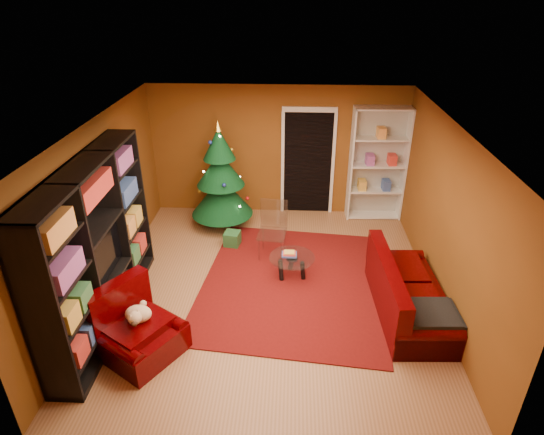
{
  "coord_description": "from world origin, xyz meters",
  "views": [
    {
      "loc": [
        0.3,
        -5.81,
        4.3
      ],
      "look_at": [
        0.0,
        0.4,
        1.05
      ],
      "focal_mm": 30.0,
      "sensor_mm": 36.0,
      "label": 1
    }
  ],
  "objects_px": {
    "rug": "(294,283)",
    "media_unit": "(96,248)",
    "gift_box_green": "(232,239)",
    "christmas_tree": "(221,177)",
    "coffee_table": "(292,266)",
    "gift_box_red": "(223,211)",
    "acrylic_chair": "(272,234)",
    "armchair": "(140,329)",
    "sofa": "(411,288)",
    "dog": "(138,314)",
    "white_bookshelf": "(378,165)"
  },
  "relations": [
    {
      "from": "white_bookshelf",
      "to": "dog",
      "type": "xyz_separation_m",
      "value": [
        -3.55,
        -3.96,
        -0.55
      ]
    },
    {
      "from": "acrylic_chair",
      "to": "rug",
      "type": "bearing_deg",
      "value": -56.47
    },
    {
      "from": "sofa",
      "to": "rug",
      "type": "bearing_deg",
      "value": 66.78
    },
    {
      "from": "white_bookshelf",
      "to": "dog",
      "type": "height_order",
      "value": "white_bookshelf"
    },
    {
      "from": "gift_box_green",
      "to": "rug",
      "type": "bearing_deg",
      "value": -44.89
    },
    {
      "from": "gift_box_green",
      "to": "white_bookshelf",
      "type": "height_order",
      "value": "white_bookshelf"
    },
    {
      "from": "christmas_tree",
      "to": "dog",
      "type": "xyz_separation_m",
      "value": [
        -0.55,
        -3.45,
        -0.45
      ]
    },
    {
      "from": "rug",
      "to": "media_unit",
      "type": "bearing_deg",
      "value": -160.51
    },
    {
      "from": "media_unit",
      "to": "sofa",
      "type": "xyz_separation_m",
      "value": [
        4.29,
        0.31,
        -0.73
      ]
    },
    {
      "from": "dog",
      "to": "coffee_table",
      "type": "distance_m",
      "value": 2.62
    },
    {
      "from": "rug",
      "to": "coffee_table",
      "type": "xyz_separation_m",
      "value": [
        -0.04,
        0.19,
        0.18
      ]
    },
    {
      "from": "armchair",
      "to": "coffee_table",
      "type": "bearing_deg",
      "value": -13.99
    },
    {
      "from": "gift_box_green",
      "to": "armchair",
      "type": "distance_m",
      "value": 2.86
    },
    {
      "from": "christmas_tree",
      "to": "acrylic_chair",
      "type": "height_order",
      "value": "christmas_tree"
    },
    {
      "from": "christmas_tree",
      "to": "gift_box_green",
      "type": "bearing_deg",
      "value": -70.09
    },
    {
      "from": "gift_box_red",
      "to": "coffee_table",
      "type": "bearing_deg",
      "value": -55.73
    },
    {
      "from": "gift_box_green",
      "to": "dog",
      "type": "distance_m",
      "value": 2.82
    },
    {
      "from": "rug",
      "to": "gift_box_red",
      "type": "height_order",
      "value": "gift_box_red"
    },
    {
      "from": "gift_box_green",
      "to": "armchair",
      "type": "xyz_separation_m",
      "value": [
        -0.82,
        -2.73,
        0.25
      ]
    },
    {
      "from": "media_unit",
      "to": "acrylic_chair",
      "type": "relative_size",
      "value": 3.31
    },
    {
      "from": "christmas_tree",
      "to": "coffee_table",
      "type": "height_order",
      "value": "christmas_tree"
    },
    {
      "from": "gift_box_green",
      "to": "acrylic_chair",
      "type": "height_order",
      "value": "acrylic_chair"
    },
    {
      "from": "gift_box_red",
      "to": "acrylic_chair",
      "type": "relative_size",
      "value": 0.21
    },
    {
      "from": "media_unit",
      "to": "coffee_table",
      "type": "relative_size",
      "value": 4.1
    },
    {
      "from": "white_bookshelf",
      "to": "dog",
      "type": "bearing_deg",
      "value": -133.76
    },
    {
      "from": "sofa",
      "to": "acrylic_chair",
      "type": "bearing_deg",
      "value": 53.12
    },
    {
      "from": "coffee_table",
      "to": "sofa",
      "type": "bearing_deg",
      "value": -25.81
    },
    {
      "from": "media_unit",
      "to": "christmas_tree",
      "type": "bearing_deg",
      "value": 65.92
    },
    {
      "from": "gift_box_red",
      "to": "rug",
      "type": "bearing_deg",
      "value": -57.38
    },
    {
      "from": "christmas_tree",
      "to": "gift_box_red",
      "type": "xyz_separation_m",
      "value": [
        -0.05,
        0.38,
        -0.93
      ]
    },
    {
      "from": "dog",
      "to": "acrylic_chair",
      "type": "relative_size",
      "value": 0.44
    },
    {
      "from": "media_unit",
      "to": "sofa",
      "type": "height_order",
      "value": "media_unit"
    },
    {
      "from": "white_bookshelf",
      "to": "rug",
      "type": "bearing_deg",
      "value": -125.13
    },
    {
      "from": "christmas_tree",
      "to": "armchair",
      "type": "distance_m",
      "value": 3.61
    },
    {
      "from": "coffee_table",
      "to": "gift_box_red",
      "type": "bearing_deg",
      "value": 124.27
    },
    {
      "from": "gift_box_red",
      "to": "acrylic_chair",
      "type": "distance_m",
      "value": 1.9
    },
    {
      "from": "christmas_tree",
      "to": "coffee_table",
      "type": "bearing_deg",
      "value": -51.26
    },
    {
      "from": "armchair",
      "to": "sofa",
      "type": "bearing_deg",
      "value": -42.06
    },
    {
      "from": "media_unit",
      "to": "dog",
      "type": "height_order",
      "value": "media_unit"
    },
    {
      "from": "coffee_table",
      "to": "armchair",
      "type": "bearing_deg",
      "value": -136.71
    },
    {
      "from": "christmas_tree",
      "to": "white_bookshelf",
      "type": "bearing_deg",
      "value": 9.69
    },
    {
      "from": "acrylic_chair",
      "to": "sofa",
      "type": "bearing_deg",
      "value": -27.56
    },
    {
      "from": "rug",
      "to": "white_bookshelf",
      "type": "relative_size",
      "value": 1.44
    },
    {
      "from": "gift_box_red",
      "to": "acrylic_chair",
      "type": "height_order",
      "value": "acrylic_chair"
    },
    {
      "from": "coffee_table",
      "to": "christmas_tree",
      "type": "bearing_deg",
      "value": 128.74
    },
    {
      "from": "rug",
      "to": "gift_box_green",
      "type": "bearing_deg",
      "value": 135.11
    },
    {
      "from": "christmas_tree",
      "to": "coffee_table",
      "type": "distance_m",
      "value": 2.35
    },
    {
      "from": "rug",
      "to": "media_unit",
      "type": "relative_size",
      "value": 1.1
    },
    {
      "from": "rug",
      "to": "acrylic_chair",
      "type": "bearing_deg",
      "value": 116.74
    },
    {
      "from": "media_unit",
      "to": "gift_box_green",
      "type": "xyz_separation_m",
      "value": [
        1.51,
        2.06,
        -1.02
      ]
    }
  ]
}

